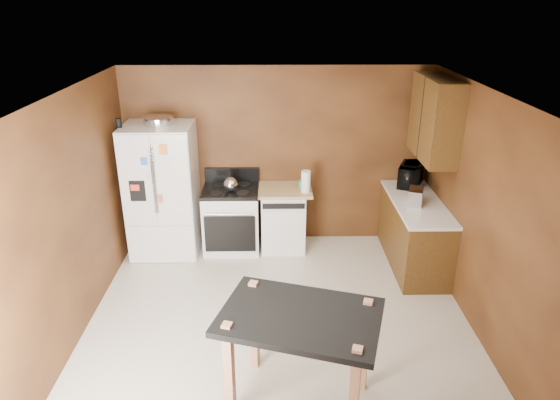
{
  "coord_description": "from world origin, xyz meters",
  "views": [
    {
      "loc": [
        -0.05,
        -4.41,
        3.38
      ],
      "look_at": [
        0.02,
        0.85,
        1.18
      ],
      "focal_mm": 32.0,
      "sensor_mm": 36.0,
      "label": 1
    }
  ],
  "objects_px": {
    "roasting_pan": "(158,121)",
    "paper_towel": "(306,182)",
    "green_canister": "(302,184)",
    "dishwasher": "(283,218)",
    "toaster": "(416,196)",
    "pen_cup": "(119,123)",
    "microwave": "(411,175)",
    "island": "(300,328)",
    "kettle": "(231,184)",
    "gas_range": "(232,218)",
    "refrigerator": "(163,191)"
  },
  "relations": [
    {
      "from": "toaster",
      "to": "microwave",
      "type": "relative_size",
      "value": 0.55
    },
    {
      "from": "dishwasher",
      "to": "pen_cup",
      "type": "bearing_deg",
      "value": -175.03
    },
    {
      "from": "microwave",
      "to": "island",
      "type": "distance_m",
      "value": 3.47
    },
    {
      "from": "pen_cup",
      "to": "dishwasher",
      "type": "distance_m",
      "value": 2.51
    },
    {
      "from": "kettle",
      "to": "island",
      "type": "distance_m",
      "value": 2.93
    },
    {
      "from": "kettle",
      "to": "gas_range",
      "type": "bearing_deg",
      "value": 98.71
    },
    {
      "from": "roasting_pan",
      "to": "toaster",
      "type": "xyz_separation_m",
      "value": [
        3.27,
        -0.56,
        -0.85
      ]
    },
    {
      "from": "roasting_pan",
      "to": "toaster",
      "type": "relative_size",
      "value": 1.38
    },
    {
      "from": "pen_cup",
      "to": "microwave",
      "type": "bearing_deg",
      "value": 4.11
    },
    {
      "from": "pen_cup",
      "to": "paper_towel",
      "type": "bearing_deg",
      "value": 1.34
    },
    {
      "from": "paper_towel",
      "to": "green_canister",
      "type": "xyz_separation_m",
      "value": [
        -0.04,
        0.15,
        -0.09
      ]
    },
    {
      "from": "toaster",
      "to": "gas_range",
      "type": "bearing_deg",
      "value": -173.35
    },
    {
      "from": "roasting_pan",
      "to": "paper_towel",
      "type": "distance_m",
      "value": 2.08
    },
    {
      "from": "pen_cup",
      "to": "paper_towel",
      "type": "distance_m",
      "value": 2.51
    },
    {
      "from": "microwave",
      "to": "kettle",
      "type": "bearing_deg",
      "value": 119.17
    },
    {
      "from": "pen_cup",
      "to": "microwave",
      "type": "relative_size",
      "value": 0.22
    },
    {
      "from": "roasting_pan",
      "to": "toaster",
      "type": "distance_m",
      "value": 3.42
    },
    {
      "from": "pen_cup",
      "to": "green_canister",
      "type": "xyz_separation_m",
      "value": [
        2.33,
        0.21,
        -0.91
      ]
    },
    {
      "from": "roasting_pan",
      "to": "gas_range",
      "type": "height_order",
      "value": "roasting_pan"
    },
    {
      "from": "toaster",
      "to": "gas_range",
      "type": "distance_m",
      "value": 2.5
    },
    {
      "from": "dishwasher",
      "to": "island",
      "type": "bearing_deg",
      "value": -88.38
    },
    {
      "from": "roasting_pan",
      "to": "kettle",
      "type": "bearing_deg",
      "value": -5.76
    },
    {
      "from": "roasting_pan",
      "to": "dishwasher",
      "type": "height_order",
      "value": "roasting_pan"
    },
    {
      "from": "refrigerator",
      "to": "roasting_pan",
      "type": "bearing_deg",
      "value": 73.06
    },
    {
      "from": "island",
      "to": "paper_towel",
      "type": "bearing_deg",
      "value": 85.56
    },
    {
      "from": "refrigerator",
      "to": "dishwasher",
      "type": "bearing_deg",
      "value": 2.99
    },
    {
      "from": "kettle",
      "to": "green_canister",
      "type": "distance_m",
      "value": 0.98
    },
    {
      "from": "kettle",
      "to": "island",
      "type": "relative_size",
      "value": 0.13
    },
    {
      "from": "kettle",
      "to": "island",
      "type": "height_order",
      "value": "kettle"
    },
    {
      "from": "island",
      "to": "kettle",
      "type": "bearing_deg",
      "value": 105.67
    },
    {
      "from": "paper_towel",
      "to": "microwave",
      "type": "relative_size",
      "value": 0.58
    },
    {
      "from": "green_canister",
      "to": "dishwasher",
      "type": "bearing_deg",
      "value": -174.36
    },
    {
      "from": "refrigerator",
      "to": "gas_range",
      "type": "xyz_separation_m",
      "value": [
        0.91,
        0.06,
        -0.44
      ]
    },
    {
      "from": "pen_cup",
      "to": "gas_range",
      "type": "bearing_deg",
      "value": 6.57
    },
    {
      "from": "roasting_pan",
      "to": "dishwasher",
      "type": "relative_size",
      "value": 0.43
    },
    {
      "from": "pen_cup",
      "to": "island",
      "type": "height_order",
      "value": "pen_cup"
    },
    {
      "from": "dishwasher",
      "to": "gas_range",
      "type": "bearing_deg",
      "value": -178.06
    },
    {
      "from": "gas_range",
      "to": "kettle",
      "type": "bearing_deg",
      "value": -81.29
    },
    {
      "from": "roasting_pan",
      "to": "kettle",
      "type": "xyz_separation_m",
      "value": [
        0.9,
        -0.09,
        -0.85
      ]
    },
    {
      "from": "paper_towel",
      "to": "toaster",
      "type": "relative_size",
      "value": 1.05
    },
    {
      "from": "toaster",
      "to": "dishwasher",
      "type": "xyz_separation_m",
      "value": [
        -1.66,
        0.58,
        -0.55
      ]
    },
    {
      "from": "roasting_pan",
      "to": "gas_range",
      "type": "relative_size",
      "value": 0.35
    },
    {
      "from": "paper_towel",
      "to": "pen_cup",
      "type": "bearing_deg",
      "value": -178.66
    },
    {
      "from": "pen_cup",
      "to": "microwave",
      "type": "height_order",
      "value": "pen_cup"
    },
    {
      "from": "green_canister",
      "to": "toaster",
      "type": "height_order",
      "value": "toaster"
    },
    {
      "from": "kettle",
      "to": "island",
      "type": "xyz_separation_m",
      "value": [
        0.79,
        -2.81,
        -0.22
      ]
    },
    {
      "from": "roasting_pan",
      "to": "dishwasher",
      "type": "xyz_separation_m",
      "value": [
        1.61,
        0.02,
        -1.4
      ]
    },
    {
      "from": "gas_range",
      "to": "dishwasher",
      "type": "bearing_deg",
      "value": 1.94
    },
    {
      "from": "pen_cup",
      "to": "refrigerator",
      "type": "height_order",
      "value": "pen_cup"
    },
    {
      "from": "paper_towel",
      "to": "island",
      "type": "xyz_separation_m",
      "value": [
        -0.22,
        -2.8,
        -0.26
      ]
    }
  ]
}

